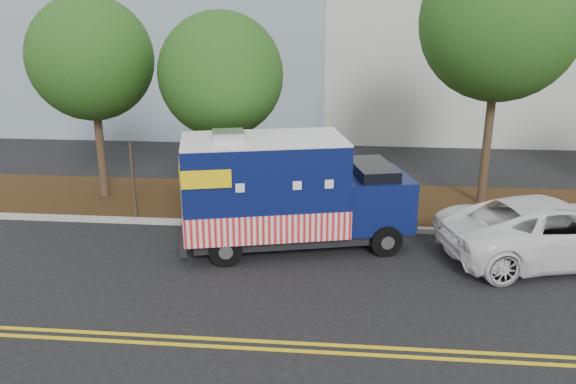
{
  "coord_description": "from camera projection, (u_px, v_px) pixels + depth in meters",
  "views": [
    {
      "loc": [
        2.73,
        -13.61,
        5.99
      ],
      "look_at": [
        1.4,
        0.6,
        1.36
      ],
      "focal_mm": 35.0,
      "sensor_mm": 36.0,
      "label": 1
    }
  ],
  "objects": [
    {
      "name": "ground",
      "position": [
        234.0,
        246.0,
        14.98
      ],
      "size": [
        120.0,
        120.0,
        0.0
      ],
      "primitive_type": "plane",
      "color": "black",
      "rests_on": "ground"
    },
    {
      "name": "sign_post",
      "position": [
        134.0,
        183.0,
        16.36
      ],
      "size": [
        0.06,
        0.06,
        2.4
      ],
      "primitive_type": "cube",
      "color": "#473828",
      "rests_on": "ground"
    },
    {
      "name": "tree_c",
      "position": [
        501.0,
        21.0,
        16.13
      ],
      "size": [
        4.67,
        4.67,
        8.05
      ],
      "color": "#38281C",
      "rests_on": "ground"
    },
    {
      "name": "tree_a",
      "position": [
        91.0,
        59.0,
        17.18
      ],
      "size": [
        3.8,
        3.8,
        6.49
      ],
      "color": "#38281C",
      "rests_on": "ground"
    },
    {
      "name": "food_truck",
      "position": [
        284.0,
        195.0,
        14.55
      ],
      "size": [
        6.32,
        3.51,
        3.16
      ],
      "rotation": [
        0.0,
        0.0,
        0.24
      ],
      "color": "black",
      "rests_on": "ground"
    },
    {
      "name": "centerline_far",
      "position": [
        188.0,
        345.0,
        10.52
      ],
      "size": [
        120.0,
        0.1,
        0.01
      ],
      "primitive_type": "cube",
      "color": "gold",
      "rests_on": "ground"
    },
    {
      "name": "centerline_near",
      "position": [
        191.0,
        338.0,
        10.76
      ],
      "size": [
        120.0,
        0.1,
        0.01
      ],
      "primitive_type": "cube",
      "color": "gold",
      "rests_on": "ground"
    },
    {
      "name": "tree_b",
      "position": [
        221.0,
        75.0,
        16.64
      ],
      "size": [
        3.72,
        3.72,
        6.03
      ],
      "color": "#38281C",
      "rests_on": "ground"
    },
    {
      "name": "mulch_strip",
      "position": [
        254.0,
        201.0,
        18.27
      ],
      "size": [
        120.0,
        4.0,
        0.15
      ],
      "primitive_type": "cube",
      "color": "black",
      "rests_on": "ground"
    },
    {
      "name": "curb",
      "position": [
        243.0,
        224.0,
        16.28
      ],
      "size": [
        120.0,
        0.18,
        0.15
      ],
      "primitive_type": "cube",
      "color": "#9E9E99",
      "rests_on": "ground"
    },
    {
      "name": "white_car",
      "position": [
        553.0,
        230.0,
        13.95
      ],
      "size": [
        6.07,
        3.88,
        1.56
      ],
      "primitive_type": "imported",
      "rotation": [
        0.0,
        0.0,
        1.82
      ],
      "color": "white",
      "rests_on": "ground"
    }
  ]
}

